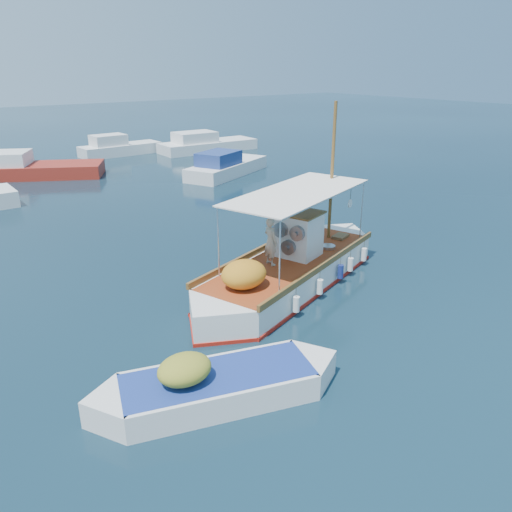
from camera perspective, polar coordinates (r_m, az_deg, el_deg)
ground at (r=16.03m, az=4.05°, el=-3.44°), size 160.00×160.00×0.00m
fishing_caique at (r=15.93m, az=3.86°, el=-1.63°), size 8.88×4.60×5.71m
dinghy at (r=10.88m, az=-4.60°, el=-14.82°), size 5.30×2.67×1.35m
bg_boat_n at (r=34.73m, az=-25.65°, el=8.90°), size 9.78×7.05×1.80m
bg_boat_ne at (r=32.05m, az=-3.51°, el=10.05°), size 6.91×4.75×1.80m
bg_boat_e at (r=41.32m, az=-5.80°, el=12.50°), size 7.98×2.88×1.80m
bg_boat_far_n at (r=40.83m, az=-15.46°, el=11.75°), size 6.27×2.31×1.80m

